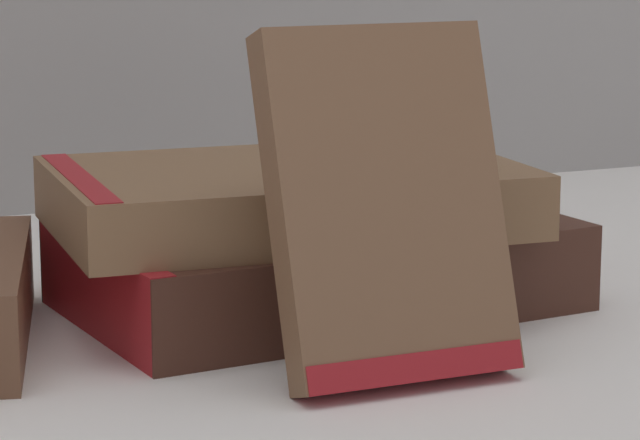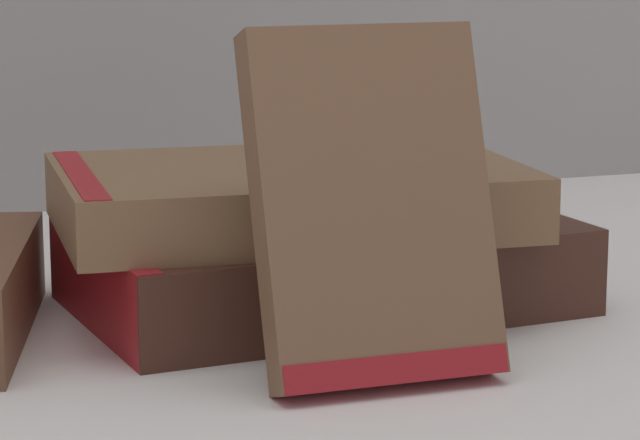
{
  "view_description": "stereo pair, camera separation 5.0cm",
  "coord_description": "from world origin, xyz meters",
  "px_view_note": "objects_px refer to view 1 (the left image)",
  "views": [
    {
      "loc": [
        -0.27,
        -0.64,
        0.19
      ],
      "look_at": [
        0.01,
        0.0,
        0.05
      ],
      "focal_mm": 85.0,
      "sensor_mm": 36.0,
      "label": 1
    },
    {
      "loc": [
        -0.23,
        -0.66,
        0.19
      ],
      "look_at": [
        0.01,
        0.0,
        0.05
      ],
      "focal_mm": 85.0,
      "sensor_mm": 36.0,
      "label": 2
    }
  ],
  "objects_px": {
    "book_flat_bottom": "(308,266)",
    "pocket_watch": "(387,164)",
    "book_flat_top": "(283,197)",
    "book_leaning_front": "(395,216)"
  },
  "relations": [
    {
      "from": "book_flat_bottom",
      "to": "book_flat_top",
      "type": "height_order",
      "value": "book_flat_top"
    },
    {
      "from": "book_flat_bottom",
      "to": "book_leaning_front",
      "type": "xyz_separation_m",
      "value": [
        -0.01,
        -0.12,
        0.05
      ]
    },
    {
      "from": "book_leaning_front",
      "to": "pocket_watch",
      "type": "relative_size",
      "value": 2.47
    },
    {
      "from": "book_flat_top",
      "to": "book_leaning_front",
      "type": "relative_size",
      "value": 1.56
    },
    {
      "from": "book_flat_top",
      "to": "pocket_watch",
      "type": "height_order",
      "value": "pocket_watch"
    },
    {
      "from": "book_flat_bottom",
      "to": "pocket_watch",
      "type": "height_order",
      "value": "pocket_watch"
    },
    {
      "from": "book_flat_top",
      "to": "pocket_watch",
      "type": "relative_size",
      "value": 3.86
    },
    {
      "from": "book_flat_top",
      "to": "pocket_watch",
      "type": "xyz_separation_m",
      "value": [
        0.04,
        -0.03,
        0.02
      ]
    },
    {
      "from": "book_flat_top",
      "to": "book_leaning_front",
      "type": "bearing_deg",
      "value": -83.41
    },
    {
      "from": "book_flat_bottom",
      "to": "book_leaning_front",
      "type": "distance_m",
      "value": 0.13
    }
  ]
}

